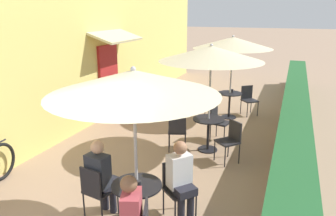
{
  "coord_description": "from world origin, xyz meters",
  "views": [
    {
      "loc": [
        2.6,
        -1.98,
        3.04
      ],
      "look_at": [
        0.15,
        4.37,
        1.0
      ],
      "focal_mm": 35.0,
      "sensor_mm": 36.0,
      "label": 1
    }
  ],
  "objects_px": {
    "patio_table_far": "(229,101)",
    "cafe_chair_mid_back": "(218,119)",
    "cafe_chair_near_back": "(96,188)",
    "patio_umbrella_far": "(233,43)",
    "patio_umbrella_mid": "(211,54)",
    "patio_table_near": "(137,199)",
    "seated_patron_near_right": "(181,178)",
    "cafe_chair_far_left": "(209,103)",
    "patio_umbrella_near": "(134,83)",
    "cafe_chair_mid_right": "(230,138)",
    "cafe_chair_far_right": "(248,98)",
    "patio_table_mid": "(208,129)",
    "seated_patron_near_back": "(101,175)",
    "cafe_chair_mid_left": "(177,129)",
    "coffee_cup_far": "(232,91)",
    "cafe_chair_near_right": "(177,185)",
    "coffee_cup_near": "(139,184)"
  },
  "relations": [
    {
      "from": "patio_umbrella_near",
      "to": "patio_umbrella_mid",
      "type": "relative_size",
      "value": 1.0
    },
    {
      "from": "cafe_chair_mid_right",
      "to": "patio_table_far",
      "type": "distance_m",
      "value": 2.97
    },
    {
      "from": "patio_umbrella_far",
      "to": "coffee_cup_far",
      "type": "distance_m",
      "value": 1.39
    },
    {
      "from": "cafe_chair_far_right",
      "to": "cafe_chair_far_left",
      "type": "bearing_deg",
      "value": 6.33
    },
    {
      "from": "patio_table_far",
      "to": "cafe_chair_mid_back",
      "type": "bearing_deg",
      "value": -87.89
    },
    {
      "from": "patio_umbrella_near",
      "to": "cafe_chair_mid_back",
      "type": "height_order",
      "value": "patio_umbrella_near"
    },
    {
      "from": "patio_umbrella_near",
      "to": "coffee_cup_near",
      "type": "relative_size",
      "value": 26.44
    },
    {
      "from": "patio_umbrella_mid",
      "to": "coffee_cup_far",
      "type": "distance_m",
      "value": 2.95
    },
    {
      "from": "patio_table_near",
      "to": "cafe_chair_near_back",
      "type": "bearing_deg",
      "value": 176.07
    },
    {
      "from": "patio_umbrella_mid",
      "to": "patio_table_mid",
      "type": "bearing_deg",
      "value": -110.56
    },
    {
      "from": "cafe_chair_mid_back",
      "to": "patio_umbrella_mid",
      "type": "bearing_deg",
      "value": 6.33
    },
    {
      "from": "patio_umbrella_near",
      "to": "seated_patron_near_right",
      "type": "xyz_separation_m",
      "value": [
        0.47,
        0.5,
        -1.49
      ]
    },
    {
      "from": "patio_umbrella_mid",
      "to": "cafe_chair_mid_right",
      "type": "distance_m",
      "value": 1.8
    },
    {
      "from": "seated_patron_near_right",
      "to": "seated_patron_near_back",
      "type": "bearing_deg",
      "value": -32.94
    },
    {
      "from": "cafe_chair_mid_right",
      "to": "cafe_chair_far_right",
      "type": "height_order",
      "value": "same"
    },
    {
      "from": "seated_patron_near_back",
      "to": "patio_table_mid",
      "type": "distance_m",
      "value": 3.11
    },
    {
      "from": "cafe_chair_near_right",
      "to": "coffee_cup_far",
      "type": "relative_size",
      "value": 9.67
    },
    {
      "from": "cafe_chair_near_right",
      "to": "patio_table_far",
      "type": "distance_m",
      "value": 5.07
    },
    {
      "from": "patio_table_far",
      "to": "patio_umbrella_far",
      "type": "relative_size",
      "value": 0.31
    },
    {
      "from": "cafe_chair_mid_left",
      "to": "cafe_chair_mid_back",
      "type": "distance_m",
      "value": 1.2
    },
    {
      "from": "cafe_chair_mid_back",
      "to": "cafe_chair_far_left",
      "type": "distance_m",
      "value": 1.42
    },
    {
      "from": "coffee_cup_near",
      "to": "patio_table_far",
      "type": "xyz_separation_m",
      "value": [
        0.15,
        5.69,
        -0.28
      ]
    },
    {
      "from": "patio_umbrella_near",
      "to": "cafe_chair_mid_left",
      "type": "height_order",
      "value": "patio_umbrella_near"
    },
    {
      "from": "patio_umbrella_far",
      "to": "patio_table_mid",
      "type": "bearing_deg",
      "value": -89.82
    },
    {
      "from": "seated_patron_near_right",
      "to": "cafe_chair_far_right",
      "type": "bearing_deg",
      "value": -141.86
    },
    {
      "from": "cafe_chair_mid_left",
      "to": "cafe_chair_mid_back",
      "type": "bearing_deg",
      "value": 36.33
    },
    {
      "from": "patio_table_mid",
      "to": "cafe_chair_mid_back",
      "type": "xyz_separation_m",
      "value": [
        0.06,
        0.69,
        0.0
      ]
    },
    {
      "from": "patio_umbrella_mid",
      "to": "cafe_chair_far_right",
      "type": "relative_size",
      "value": 2.74
    },
    {
      "from": "coffee_cup_near",
      "to": "cafe_chair_far_right",
      "type": "relative_size",
      "value": 0.1
    },
    {
      "from": "cafe_chair_mid_right",
      "to": "seated_patron_near_back",
      "type": "bearing_deg",
      "value": 101.73
    },
    {
      "from": "patio_umbrella_near",
      "to": "cafe_chair_near_right",
      "type": "height_order",
      "value": "patio_umbrella_near"
    },
    {
      "from": "patio_table_near",
      "to": "cafe_chair_mid_back",
      "type": "bearing_deg",
      "value": 85.88
    },
    {
      "from": "patio_umbrella_mid",
      "to": "patio_umbrella_far",
      "type": "xyz_separation_m",
      "value": [
        -0.01,
        2.51,
        0.0
      ]
    },
    {
      "from": "patio_table_near",
      "to": "seated_patron_near_right",
      "type": "distance_m",
      "value": 0.71
    },
    {
      "from": "patio_umbrella_mid",
      "to": "cafe_chair_far_right",
      "type": "height_order",
      "value": "patio_umbrella_mid"
    },
    {
      "from": "cafe_chair_near_back",
      "to": "cafe_chair_mid_back",
      "type": "xyz_separation_m",
      "value": [
        0.97,
        3.77,
        0.0
      ]
    },
    {
      "from": "patio_table_far",
      "to": "coffee_cup_near",
      "type": "bearing_deg",
      "value": -91.52
    },
    {
      "from": "seated_patron_near_right",
      "to": "patio_umbrella_mid",
      "type": "xyz_separation_m",
      "value": [
        -0.26,
        2.63,
        1.49
      ]
    },
    {
      "from": "coffee_cup_far",
      "to": "patio_table_mid",
      "type": "bearing_deg",
      "value": -90.81
    },
    {
      "from": "seated_patron_near_back",
      "to": "patio_table_mid",
      "type": "xyz_separation_m",
      "value": [
        0.89,
        2.97,
        -0.17
      ]
    },
    {
      "from": "patio_table_near",
      "to": "seated_patron_near_right",
      "type": "bearing_deg",
      "value": 46.8
    },
    {
      "from": "cafe_chair_mid_left",
      "to": "coffee_cup_far",
      "type": "distance_m",
      "value": 2.99
    },
    {
      "from": "patio_umbrella_near",
      "to": "cafe_chair_mid_right",
      "type": "height_order",
      "value": "patio_umbrella_near"
    },
    {
      "from": "seated_patron_near_right",
      "to": "patio_table_mid",
      "type": "distance_m",
      "value": 2.65
    },
    {
      "from": "cafe_chair_mid_back",
      "to": "patio_umbrella_far",
      "type": "relative_size",
      "value": 0.37
    },
    {
      "from": "cafe_chair_far_left",
      "to": "patio_umbrella_near",
      "type": "bearing_deg",
      "value": -127.69
    },
    {
      "from": "cafe_chair_near_back",
      "to": "patio_umbrella_far",
      "type": "xyz_separation_m",
      "value": [
        0.9,
        5.6,
        1.66
      ]
    },
    {
      "from": "patio_umbrella_mid",
      "to": "patio_table_far",
      "type": "distance_m",
      "value": 3.01
    },
    {
      "from": "cafe_chair_near_back",
      "to": "cafe_chair_far_left",
      "type": "bearing_deg",
      "value": 95.47
    },
    {
      "from": "patio_umbrella_near",
      "to": "cafe_chair_mid_right",
      "type": "distance_m",
      "value": 3.29
    }
  ]
}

